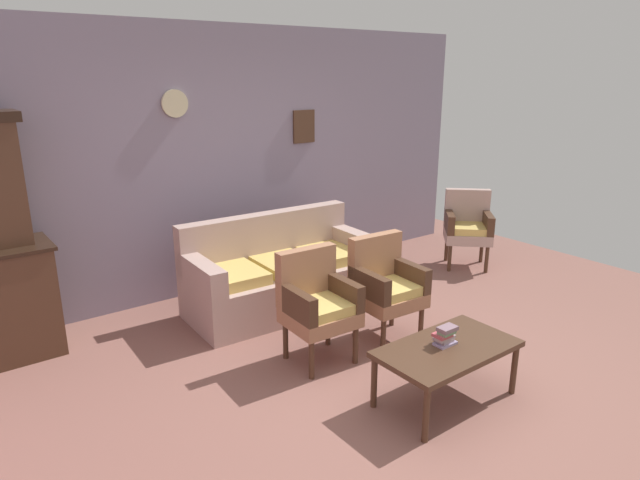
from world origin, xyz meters
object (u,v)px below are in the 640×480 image
object	(u,v)px
wingback_chair_by_fireplace	(468,225)
book_stack_on_table	(445,336)
armchair_row_middle	(317,301)
coffee_table	(447,352)
armchair_near_cabinet	(386,284)
floral_couch	(281,276)

from	to	relation	value
wingback_chair_by_fireplace	book_stack_on_table	size ratio (longest dim) A/B	5.70
armchair_row_middle	wingback_chair_by_fireplace	bearing A→B (deg)	15.00
armchair_row_middle	coffee_table	xyz separation A→B (m)	(0.36, -1.03, -0.12)
armchair_row_middle	book_stack_on_table	world-z (taller)	armchair_row_middle
armchair_row_middle	armchair_near_cabinet	distance (m)	0.70
armchair_row_middle	wingback_chair_by_fireplace	distance (m)	2.88
floral_couch	book_stack_on_table	bearing A→B (deg)	-89.15
floral_couch	armchair_near_cabinet	world-z (taller)	same
coffee_table	floral_couch	bearing A→B (deg)	90.72
coffee_table	book_stack_on_table	xyz separation A→B (m)	(0.00, 0.03, 0.11)
wingback_chair_by_fireplace	armchair_near_cabinet	bearing A→B (deg)	-159.11
floral_couch	armchair_near_cabinet	bearing A→B (deg)	-71.64
wingback_chair_by_fireplace	coffee_table	xyz separation A→B (m)	(-2.42, -1.77, -0.12)
wingback_chair_by_fireplace	book_stack_on_table	bearing A→B (deg)	-144.23
armchair_row_middle	coffee_table	bearing A→B (deg)	-70.55
coffee_table	wingback_chair_by_fireplace	bearing A→B (deg)	36.23
armchair_row_middle	floral_couch	bearing A→B (deg)	72.07
wingback_chair_by_fireplace	coffee_table	bearing A→B (deg)	-143.77
armchair_near_cabinet	floral_couch	bearing A→B (deg)	108.36
armchair_row_middle	armchair_near_cabinet	world-z (taller)	same
armchair_near_cabinet	coffee_table	world-z (taller)	armchair_near_cabinet
armchair_row_middle	armchair_near_cabinet	bearing A→B (deg)	-4.07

